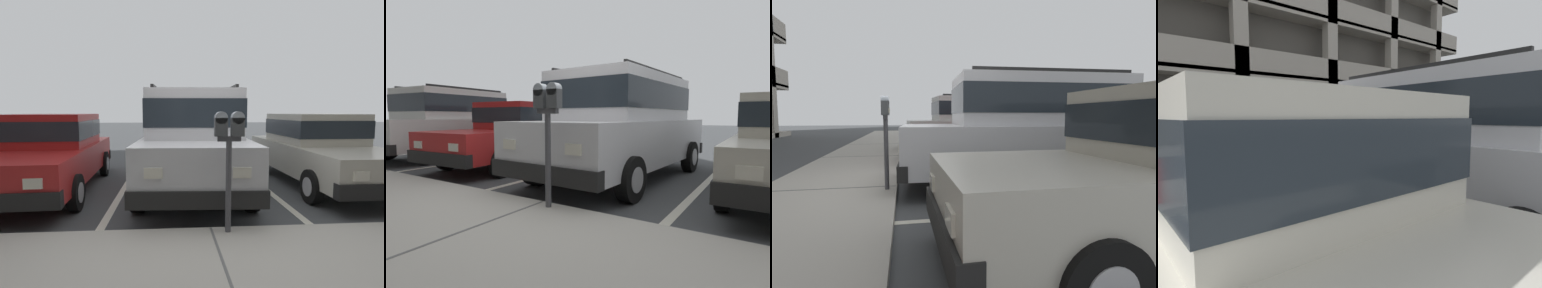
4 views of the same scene
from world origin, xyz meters
TOP-DOWN VIEW (x-y plane):
  - ground_plane at (0.00, 0.00)m, footprint 80.00×80.00m
  - sidewalk at (0.00, 1.30)m, footprint 40.00×2.20m
  - parking_stall_lines at (1.46, -1.40)m, footprint 11.82×4.80m
  - silver_suv at (0.04, -2.27)m, footprint 2.18×4.87m
  - red_sedan at (-2.75, -2.52)m, footprint 1.89×4.50m
  - dark_hatchback at (2.92, -2.38)m, footprint 1.98×4.55m
  - parking_meter_near at (-0.20, 0.35)m, footprint 0.35×0.12m

SIDE VIEW (x-z plane):
  - ground_plane at x=0.00m, z-range -0.10..0.00m
  - parking_stall_lines at x=1.46m, z-range 0.00..0.01m
  - sidewalk at x=0.00m, z-range 0.00..0.12m
  - red_sedan at x=-2.75m, z-range 0.05..1.59m
  - dark_hatchback at x=2.92m, z-range 0.05..1.59m
  - silver_suv at x=0.04m, z-range 0.07..2.11m
  - parking_meter_near at x=-0.20m, z-range 0.48..1.96m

